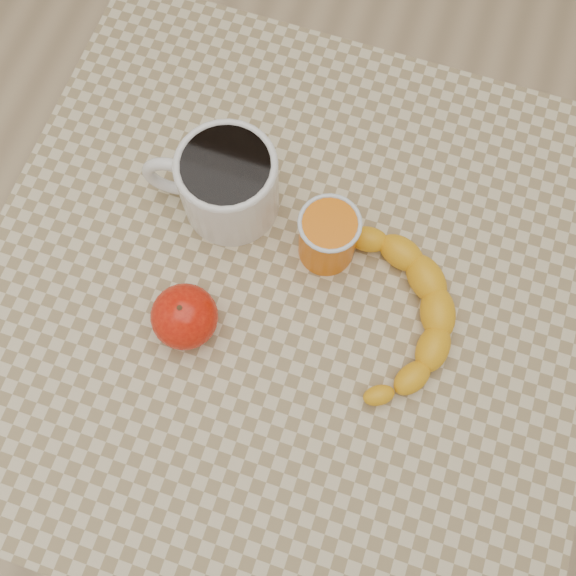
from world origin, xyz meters
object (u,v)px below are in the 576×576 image
(coffee_mug, at_px, (226,182))
(banana, at_px, (389,311))
(orange_juice_glass, at_px, (328,236))
(table, at_px, (288,312))
(apple, at_px, (185,317))

(coffee_mug, relative_size, banana, 0.56)
(banana, bearing_deg, orange_juice_glass, 126.28)
(orange_juice_glass, height_order, banana, orange_juice_glass)
(coffee_mug, distance_m, orange_juice_glass, 0.15)
(table, height_order, coffee_mug, coffee_mug)
(orange_juice_glass, relative_size, banana, 0.28)
(apple, bearing_deg, coffee_mug, 93.04)
(table, height_order, apple, apple)
(orange_juice_glass, bearing_deg, table, -111.88)
(table, distance_m, apple, 0.18)
(orange_juice_glass, relative_size, apple, 1.03)
(apple, xyz_separation_m, banana, (0.23, 0.09, -0.02))
(table, xyz_separation_m, orange_juice_glass, (0.03, 0.07, 0.13))
(orange_juice_glass, bearing_deg, apple, -131.64)
(table, relative_size, apple, 9.13)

